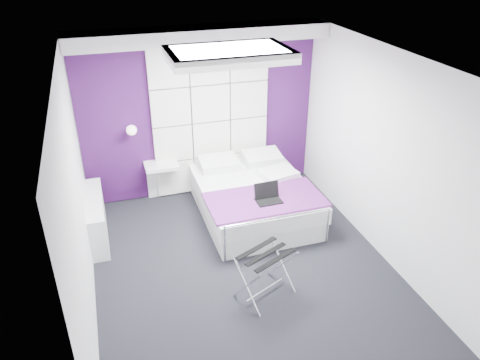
{
  "coord_description": "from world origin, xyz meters",
  "views": [
    {
      "loc": [
        -1.44,
        -4.37,
        3.76
      ],
      "look_at": [
        0.05,
        0.35,
        1.09
      ],
      "focal_mm": 35.0,
      "sensor_mm": 36.0,
      "label": 1
    }
  ],
  "objects_px": {
    "wall_lamp": "(131,129)",
    "luggage_rack": "(265,274)",
    "nightstand": "(161,165)",
    "bed": "(254,198)",
    "laptop": "(268,196)",
    "radiator": "(97,218)"
  },
  "relations": [
    {
      "from": "wall_lamp",
      "to": "radiator",
      "type": "xyz_separation_m",
      "value": [
        -0.64,
        -0.76,
        -0.92
      ]
    },
    {
      "from": "bed",
      "to": "nightstand",
      "type": "xyz_separation_m",
      "value": [
        -1.2,
        0.84,
        0.32
      ]
    },
    {
      "from": "bed",
      "to": "laptop",
      "type": "xyz_separation_m",
      "value": [
        0.02,
        -0.5,
        0.31
      ]
    },
    {
      "from": "wall_lamp",
      "to": "laptop",
      "type": "height_order",
      "value": "wall_lamp"
    },
    {
      "from": "laptop",
      "to": "luggage_rack",
      "type": "bearing_deg",
      "value": -112.43
    },
    {
      "from": "luggage_rack",
      "to": "nightstand",
      "type": "bearing_deg",
      "value": 82.27
    },
    {
      "from": "wall_lamp",
      "to": "bed",
      "type": "xyz_separation_m",
      "value": [
        1.57,
        -0.88,
        -0.94
      ]
    },
    {
      "from": "wall_lamp",
      "to": "luggage_rack",
      "type": "distance_m",
      "value": 2.94
    },
    {
      "from": "radiator",
      "to": "nightstand",
      "type": "relative_size",
      "value": 2.41
    },
    {
      "from": "bed",
      "to": "laptop",
      "type": "distance_m",
      "value": 0.59
    },
    {
      "from": "wall_lamp",
      "to": "nightstand",
      "type": "relative_size",
      "value": 0.3
    },
    {
      "from": "radiator",
      "to": "bed",
      "type": "distance_m",
      "value": 2.22
    },
    {
      "from": "radiator",
      "to": "nightstand",
      "type": "xyz_separation_m",
      "value": [
        1.02,
        0.72,
        0.31
      ]
    },
    {
      "from": "wall_lamp",
      "to": "luggage_rack",
      "type": "relative_size",
      "value": 0.25
    },
    {
      "from": "radiator",
      "to": "nightstand",
      "type": "bearing_deg",
      "value": 35.32
    },
    {
      "from": "wall_lamp",
      "to": "bed",
      "type": "bearing_deg",
      "value": -29.11
    },
    {
      "from": "bed",
      "to": "laptop",
      "type": "relative_size",
      "value": 5.61
    },
    {
      "from": "wall_lamp",
      "to": "luggage_rack",
      "type": "height_order",
      "value": "wall_lamp"
    },
    {
      "from": "luggage_rack",
      "to": "laptop",
      "type": "distance_m",
      "value": 1.28
    },
    {
      "from": "radiator",
      "to": "bed",
      "type": "xyz_separation_m",
      "value": [
        2.21,
        -0.12,
        -0.02
      ]
    },
    {
      "from": "radiator",
      "to": "nightstand",
      "type": "distance_m",
      "value": 1.28
    },
    {
      "from": "wall_lamp",
      "to": "bed",
      "type": "distance_m",
      "value": 2.03
    }
  ]
}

